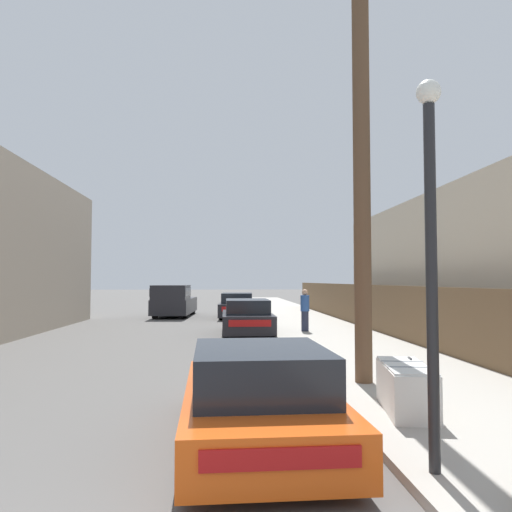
{
  "coord_description": "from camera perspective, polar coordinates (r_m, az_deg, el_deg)",
  "views": [
    {
      "loc": [
        1.38,
        -1.75,
        2.09
      ],
      "look_at": [
        2.05,
        8.87,
        2.6
      ],
      "focal_mm": 35.0,
      "sensor_mm": 36.0,
      "label": 1
    }
  ],
  "objects": [
    {
      "name": "sidewalk_curb",
      "position": [
        25.63,
        5.26,
        -7.3
      ],
      "size": [
        4.2,
        63.0,
        0.12
      ],
      "primitive_type": "cube",
      "color": "#ADA89E",
      "rests_on": "ground"
    },
    {
      "name": "pickup_truck",
      "position": [
        28.94,
        -9.4,
        -5.09
      ],
      "size": [
        2.26,
        5.62,
        1.81
      ],
      "rotation": [
        0.0,
        0.0,
        3.09
      ],
      "color": "#232328",
      "rests_on": "ground"
    },
    {
      "name": "street_lamp",
      "position": [
        5.53,
        19.36,
        1.98
      ],
      "size": [
        0.26,
        0.26,
        4.09
      ],
      "color": "#232326",
      "rests_on": "sidewalk_curb"
    },
    {
      "name": "utility_pole",
      "position": [
        10.31,
        11.96,
        12.75
      ],
      "size": [
        1.8,
        0.34,
        9.25
      ],
      "color": "brown",
      "rests_on": "sidewalk_curb"
    },
    {
      "name": "building_right_house",
      "position": [
        19.3,
        26.87,
        -1.19
      ],
      "size": [
        6.0,
        18.49,
        5.04
      ],
      "primitive_type": "cube",
      "color": "beige",
      "rests_on": "ground"
    },
    {
      "name": "wooden_fence",
      "position": [
        20.46,
        13.16,
        -5.72
      ],
      "size": [
        0.08,
        35.38,
        1.78
      ],
      "primitive_type": "cube",
      "color": "brown",
      "rests_on": "sidewalk_curb"
    },
    {
      "name": "car_parked_far",
      "position": [
        27.61,
        -2.17,
        -5.76
      ],
      "size": [
        2.09,
        4.32,
        1.39
      ],
      "rotation": [
        0.0,
        0.0,
        -0.05
      ],
      "color": "black",
      "rests_on": "ground"
    },
    {
      "name": "parked_sports_car_red",
      "position": [
        6.66,
        0.24,
        -15.93
      ],
      "size": [
        1.99,
        4.35,
        1.26
      ],
      "rotation": [
        0.0,
        0.0,
        0.03
      ],
      "color": "#E05114",
      "rests_on": "ground"
    },
    {
      "name": "discarded_fridge",
      "position": [
        8.08,
        16.74,
        -14.22
      ],
      "size": [
        0.88,
        1.74,
        0.72
      ],
      "rotation": [
        0.0,
        0.0,
        -0.15
      ],
      "color": "silver",
      "rests_on": "sidewalk_curb"
    },
    {
      "name": "car_parked_mid",
      "position": [
        19.54,
        -1.02,
        -7.06
      ],
      "size": [
        1.9,
        4.42,
        1.34
      ],
      "rotation": [
        0.0,
        0.0,
        0.0
      ],
      "color": "black",
      "rests_on": "ground"
    },
    {
      "name": "pedestrian",
      "position": [
        19.43,
        5.61,
        -6.14
      ],
      "size": [
        0.34,
        0.34,
        1.62
      ],
      "color": "#282D42",
      "rests_on": "sidewalk_curb"
    }
  ]
}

